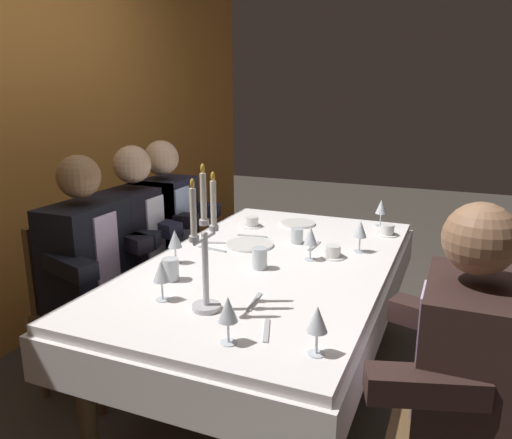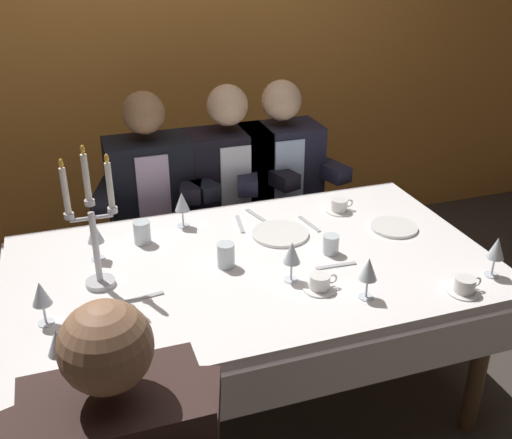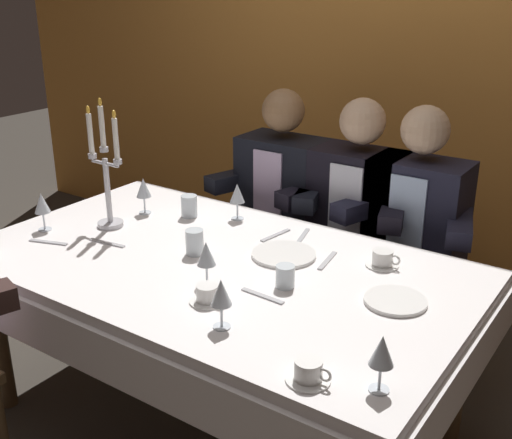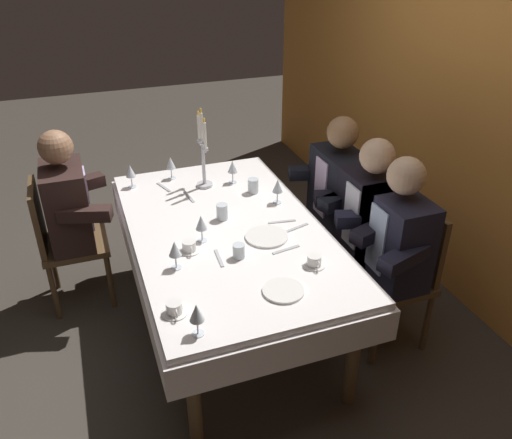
% 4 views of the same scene
% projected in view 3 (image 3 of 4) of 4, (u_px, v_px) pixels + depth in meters
% --- Properties ---
extents(ground_plane, '(12.00, 12.00, 0.00)m').
position_uv_depth(ground_plane, '(220.00, 421.00, 2.67)').
color(ground_plane, '#3D372F').
extents(back_wall, '(6.00, 0.12, 2.70)m').
position_uv_depth(back_wall, '(402.00, 53.00, 3.46)').
color(back_wall, orange).
rests_on(back_wall, ground_plane).
extents(dining_table, '(1.94, 1.14, 0.74)m').
position_uv_depth(dining_table, '(217.00, 289.00, 2.45)').
color(dining_table, white).
rests_on(dining_table, ground_plane).
extents(candelabra, '(0.19, 0.11, 0.55)m').
position_uv_depth(candelabra, '(106.00, 177.00, 2.65)').
color(candelabra, silver).
rests_on(candelabra, dining_table).
extents(dinner_plate_0, '(0.25, 0.25, 0.01)m').
position_uv_depth(dinner_plate_0, '(284.00, 254.00, 2.44)').
color(dinner_plate_0, white).
rests_on(dinner_plate_0, dining_table).
extents(dinner_plate_1, '(0.21, 0.21, 0.01)m').
position_uv_depth(dinner_plate_1, '(395.00, 301.00, 2.10)').
color(dinner_plate_1, white).
rests_on(dinner_plate_1, dining_table).
extents(wine_glass_0, '(0.07, 0.07, 0.16)m').
position_uv_depth(wine_glass_0, '(42.00, 204.00, 2.65)').
color(wine_glass_0, silver).
rests_on(wine_glass_0, dining_table).
extents(wine_glass_2, '(0.07, 0.07, 0.16)m').
position_uv_depth(wine_glass_2, '(382.00, 352.00, 1.62)').
color(wine_glass_2, silver).
rests_on(wine_glass_2, dining_table).
extents(wine_glass_3, '(0.07, 0.07, 0.16)m').
position_uv_depth(wine_glass_3, '(221.00, 294.00, 1.91)').
color(wine_glass_3, silver).
rests_on(wine_glass_3, dining_table).
extents(wine_glass_4, '(0.07, 0.07, 0.16)m').
position_uv_depth(wine_glass_4, '(144.00, 189.00, 2.84)').
color(wine_glass_4, silver).
rests_on(wine_glass_4, dining_table).
extents(wine_glass_5, '(0.07, 0.07, 0.16)m').
position_uv_depth(wine_glass_5, '(237.00, 194.00, 2.77)').
color(wine_glass_5, silver).
rests_on(wine_glass_5, dining_table).
extents(wine_glass_6, '(0.07, 0.07, 0.16)m').
position_uv_depth(wine_glass_6, '(206.00, 255.00, 2.18)').
color(wine_glass_6, silver).
rests_on(wine_glass_6, dining_table).
extents(water_tumbler_0, '(0.07, 0.07, 0.08)m').
position_uv_depth(water_tumbler_0, '(285.00, 276.00, 2.19)').
color(water_tumbler_0, silver).
rests_on(water_tumbler_0, dining_table).
extents(water_tumbler_1, '(0.07, 0.07, 0.10)m').
position_uv_depth(water_tumbler_1, '(195.00, 242.00, 2.45)').
color(water_tumbler_1, silver).
rests_on(water_tumbler_1, dining_table).
extents(water_tumbler_2, '(0.07, 0.07, 0.10)m').
position_uv_depth(water_tumbler_2, '(189.00, 206.00, 2.83)').
color(water_tumbler_2, silver).
rests_on(water_tumbler_2, dining_table).
extents(coffee_cup_0, '(0.13, 0.12, 0.06)m').
position_uv_depth(coffee_cup_0, '(208.00, 295.00, 2.10)').
color(coffee_cup_0, white).
rests_on(coffee_cup_0, dining_table).
extents(coffee_cup_1, '(0.13, 0.12, 0.06)m').
position_uv_depth(coffee_cup_1, '(309.00, 372.00, 1.69)').
color(coffee_cup_1, white).
rests_on(coffee_cup_1, dining_table).
extents(coffee_cup_2, '(0.13, 0.12, 0.06)m').
position_uv_depth(coffee_cup_2, '(383.00, 259.00, 2.35)').
color(coffee_cup_2, white).
rests_on(coffee_cup_2, dining_table).
extents(fork_0, '(0.17, 0.04, 0.01)m').
position_uv_depth(fork_0, '(107.00, 243.00, 2.56)').
color(fork_0, '#B7B7BC').
rests_on(fork_0, dining_table).
extents(fork_1, '(0.04, 0.17, 0.01)m').
position_uv_depth(fork_1, '(327.00, 261.00, 2.40)').
color(fork_1, '#B7B7BC').
rests_on(fork_1, dining_table).
extents(fork_2, '(0.04, 0.17, 0.01)m').
position_uv_depth(fork_2, '(276.00, 235.00, 2.63)').
color(fork_2, '#B7B7BC').
rests_on(fork_2, dining_table).
extents(fork_3, '(0.17, 0.03, 0.01)m').
position_uv_depth(fork_3, '(262.00, 296.00, 2.14)').
color(fork_3, '#B7B7BC').
rests_on(fork_3, dining_table).
extents(fork_4, '(0.17, 0.07, 0.01)m').
position_uv_depth(fork_4, '(48.00, 242.00, 2.56)').
color(fork_4, '#B7B7BC').
rests_on(fork_4, dining_table).
extents(fork_5, '(0.06, 0.17, 0.01)m').
position_uv_depth(fork_5, '(303.00, 236.00, 2.62)').
color(fork_5, '#B7B7BC').
rests_on(fork_5, dining_table).
extents(seated_diner_1, '(0.63, 0.48, 1.24)m').
position_uv_depth(seated_diner_1, '(283.00, 188.00, 3.22)').
color(seated_diner_1, brown).
rests_on(seated_diner_1, ground_plane).
extents(seated_diner_2, '(0.63, 0.48, 1.24)m').
position_uv_depth(seated_diner_2, '(358.00, 205.00, 3.00)').
color(seated_diner_2, brown).
rests_on(seated_diner_2, ground_plane).
extents(seated_diner_3, '(0.63, 0.48, 1.24)m').
position_uv_depth(seated_diner_3, '(417.00, 217.00, 2.85)').
color(seated_diner_3, brown).
rests_on(seated_diner_3, ground_plane).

